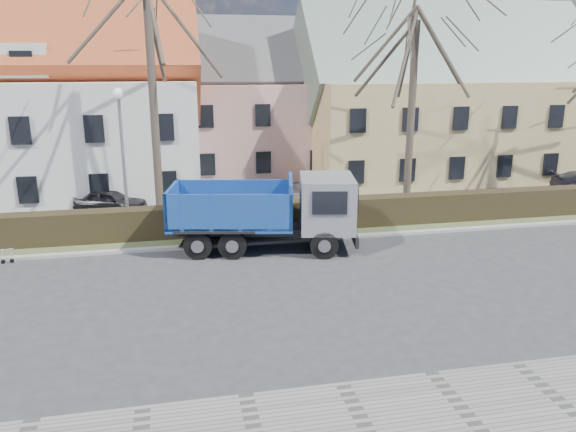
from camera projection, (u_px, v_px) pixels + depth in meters
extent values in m
plane|color=#353537|center=(221.00, 292.00, 18.16)|extent=(120.00, 120.00, 0.00)
cube|color=#A19D97|center=(211.00, 245.00, 22.48)|extent=(80.00, 0.30, 0.12)
cube|color=#4A5731|center=(208.00, 234.00, 23.99)|extent=(80.00, 3.00, 0.10)
cube|color=black|center=(208.00, 222.00, 23.64)|extent=(60.00, 0.90, 1.30)
imported|color=black|center=(111.00, 201.00, 27.36)|extent=(3.72, 2.41, 1.18)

